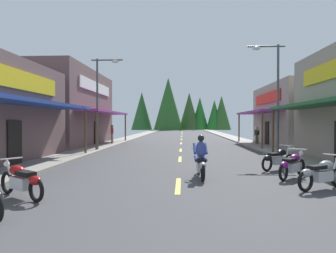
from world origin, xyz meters
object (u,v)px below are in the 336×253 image
Objects in this scene: motorcycle_parked_right_3 at (292,165)px; rider_cruising_lead at (201,160)px; pedestrian_by_shop at (112,133)px; pedestrian_browsing at (257,135)px; motorcycle_parked_right_4 at (278,158)px; motorcycle_parked_left_2 at (21,180)px; motorcycle_parked_right_2 at (321,173)px; streetlamp_left at (102,91)px; streetlamp_right at (272,84)px.

rider_cruising_lead is at bearing 133.85° from motorcycle_parked_right_3.
pedestrian_by_shop is 12.90m from pedestrian_browsing.
motorcycle_parked_left_2 is at bearing 174.64° from motorcycle_parked_right_4.
pedestrian_browsing is at bearing 2.93° from pedestrian_by_shop.
motorcycle_parked_right_4 is 0.83× the size of rider_cruising_lead.
motorcycle_parked_right_2 is at bearing -129.70° from motorcycle_parked_right_3.
streetlamp_left is 13.57m from motorcycle_parked_left_2.
pedestrian_by_shop reaches higher than rider_cruising_lead.
motorcycle_parked_right_2 and motorcycle_parked_right_3 have the same top height.
motorcycle_parked_right_2 is (9.87, -11.51, -3.73)m from streetlamp_left.
motorcycle_parked_right_3 is (-1.46, -7.29, -3.84)m from streetlamp_right.
streetlamp_right is at bearing -99.44° from motorcycle_parked_left_2.
motorcycle_parked_right_2 is 1.75m from motorcycle_parked_right_3.
motorcycle_parked_left_2 is at bearing -81.67° from pedestrian_by_shop.
pedestrian_by_shop is (-10.52, 17.17, 0.56)m from motorcycle_parked_right_2.
streetlamp_right reaches higher than pedestrian_browsing.
motorcycle_parked_right_3 and motorcycle_parked_right_4 have the same top height.
rider_cruising_lead is at bearing 130.28° from pedestrian_browsing.
motorcycle_parked_left_2 is 1.03× the size of pedestrian_by_shop.
motorcycle_parked_right_4 is (-0.14, 3.63, 0.00)m from motorcycle_parked_right_2.
rider_cruising_lead is (6.35, -9.84, -3.57)m from streetlamp_left.
motorcycle_parked_right_3 is 18.55m from pedestrian_by_shop.
motorcycle_parked_right_3 is (-0.23, 1.74, 0.00)m from motorcycle_parked_right_2.
pedestrian_by_shop is at bearing 76.39° from motorcycle_parked_right_3.
pedestrian_by_shop is at bearing 90.61° from motorcycle_parked_right_2.
motorcycle_parked_right_4 is 17.07m from pedestrian_by_shop.
pedestrian_browsing is (12.90, 0.19, -0.11)m from pedestrian_by_shop.
streetlamp_right reaches higher than motorcycle_parked_right_3.
motorcycle_parked_right_3 is at bearing 141.41° from pedestrian_browsing.
streetlamp_left is 6.52m from pedestrian_by_shop.
motorcycle_parked_right_3 is 1.01× the size of pedestrian_browsing.
motorcycle_parked_right_2 is 20.14m from pedestrian_by_shop.
streetlamp_right is 3.77× the size of motorcycle_parked_right_4.
pedestrian_browsing reaches higher than motorcycle_parked_right_3.
rider_cruising_lead is at bearing -122.86° from streetlamp_right.
streetlamp_right is 9.50m from rider_cruising_lead.
streetlamp_left reaches higher than motorcycle_parked_right_4.
pedestrian_browsing is at bearing -86.63° from motorcycle_parked_left_2.
streetlamp_right is 4.08× the size of motorcycle_parked_right_3.
motorcycle_parked_left_2 is 0.86× the size of rider_cruising_lead.
rider_cruising_lead is (-3.38, -1.96, 0.17)m from motorcycle_parked_right_4.
motorcycle_parked_right_4 is 1.09× the size of pedestrian_browsing.
pedestrian_browsing is (2.52, 13.74, 0.45)m from motorcycle_parked_right_4.
motorcycle_parked_right_2 is 1.06× the size of pedestrian_by_shop.
motorcycle_parked_right_3 and motorcycle_parked_left_2 have the same top height.
motorcycle_parked_right_4 is (0.09, 1.89, 0.00)m from motorcycle_parked_right_3.
motorcycle_parked_right_4 is 9.76m from motorcycle_parked_left_2.
rider_cruising_lead is at bearing -63.64° from pedestrian_by_shop.
motorcycle_parked_right_3 is at bearing 66.71° from motorcycle_parked_right_2.
pedestrian_by_shop is at bearing 90.74° from motorcycle_parked_right_4.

